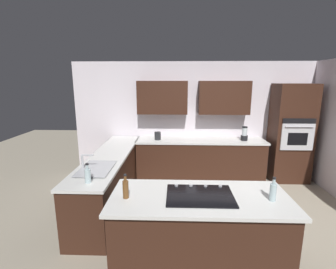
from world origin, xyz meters
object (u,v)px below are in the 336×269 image
object	(u,v)px
cooktop	(200,195)
sink_unit	(96,168)
oil_bottle	(126,189)
second_bottle	(273,191)
kettle	(158,136)
dish_soap_bottle	(88,175)
blender	(244,134)
wall_oven	(291,133)

from	to	relation	value
cooktop	sink_unit	bearing A→B (deg)	-28.62
oil_bottle	second_bottle	xyz separation A→B (m)	(-1.62, 0.01, -0.00)
kettle	dish_soap_bottle	distance (m)	2.48
kettle	second_bottle	size ratio (longest dim) A/B	0.63
second_bottle	oil_bottle	bearing A→B (deg)	-0.24
sink_unit	kettle	xyz separation A→B (m)	(-0.78, -1.89, 0.07)
blender	second_bottle	world-z (taller)	blender
oil_bottle	sink_unit	bearing A→B (deg)	-54.39
kettle	dish_soap_bottle	world-z (taller)	dish_soap_bottle
sink_unit	second_bottle	world-z (taller)	second_bottle
sink_unit	dish_soap_bottle	xyz separation A→B (m)	(-0.06, 0.48, 0.08)
blender	second_bottle	distance (m)	2.81
kettle	second_bottle	xyz separation A→B (m)	(-1.48, 2.78, 0.02)
wall_oven	cooktop	xyz separation A→B (m)	(2.21, 2.71, -0.15)
sink_unit	cooktop	xyz separation A→B (m)	(-1.47, 0.80, -0.01)
sink_unit	kettle	distance (m)	2.04
sink_unit	second_bottle	bearing A→B (deg)	158.50
blender	oil_bottle	world-z (taller)	blender
dish_soap_bottle	wall_oven	bearing A→B (deg)	-146.62
sink_unit	dish_soap_bottle	size ratio (longest dim) A/B	2.67
sink_unit	kettle	size ratio (longest dim) A/B	4.06
wall_oven	cooktop	distance (m)	3.50
blender	oil_bottle	size ratio (longest dim) A/B	1.09
sink_unit	dish_soap_bottle	distance (m)	0.49
dish_soap_bottle	second_bottle	distance (m)	2.23
blender	dish_soap_bottle	size ratio (longest dim) A/B	1.18
oil_bottle	wall_oven	bearing A→B (deg)	-137.56
wall_oven	dish_soap_bottle	bearing A→B (deg)	33.38
wall_oven	second_bottle	bearing A→B (deg)	62.98
kettle	second_bottle	bearing A→B (deg)	117.98
cooktop	kettle	bearing A→B (deg)	-75.63
dish_soap_bottle	cooktop	bearing A→B (deg)	167.18
sink_unit	blender	bearing A→B (deg)	-144.80
blender	kettle	size ratio (longest dim) A/B	1.79
cooktop	kettle	xyz separation A→B (m)	(0.69, -2.69, 0.08)
wall_oven	second_bottle	distance (m)	3.14
cooktop	oil_bottle	bearing A→B (deg)	5.49
sink_unit	blender	world-z (taller)	blender
sink_unit	cooktop	world-z (taller)	sink_unit
cooktop	blender	distance (m)	2.95
cooktop	dish_soap_bottle	size ratio (longest dim) A/B	2.90
dish_soap_bottle	blender	bearing A→B (deg)	-137.87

